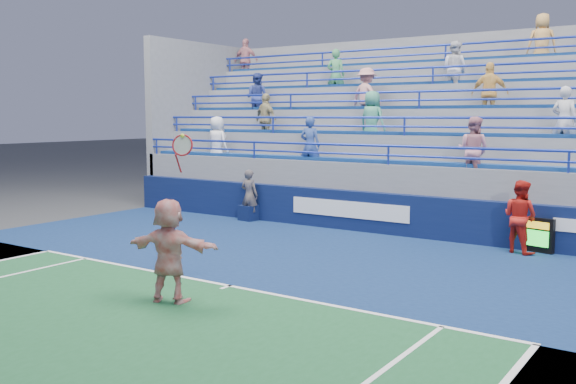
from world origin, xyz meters
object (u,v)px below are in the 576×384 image
Objects in this scene: tennis_player at (169,250)px; serve_speed_board at (529,234)px; judge_chair at (249,212)px; ball_girl at (520,217)px; line_judge at (249,195)px.

serve_speed_board is at bearing 62.63° from tennis_player.
judge_chair is 0.30× the size of tennis_player.
ball_girl reaches higher than serve_speed_board.
line_judge is 0.92× the size of ball_girl.
serve_speed_board is 8.11m from judge_chair.
tennis_player is 8.31m from ball_girl.
judge_chair is 0.51m from line_judge.
ball_girl is (3.85, 7.36, -0.05)m from tennis_player.
ball_girl is at bearing -1.12° from judge_chair.
line_judge is (0.04, -0.03, 0.51)m from judge_chair.
tennis_player is (4.12, -7.52, 0.63)m from judge_chair.
line_judge is (-8.07, -0.22, 0.37)m from serve_speed_board.
ball_girl reaches higher than judge_chair.
line_judge is (-4.08, 7.49, -0.12)m from tennis_player.
judge_chair reaches higher than serve_speed_board.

